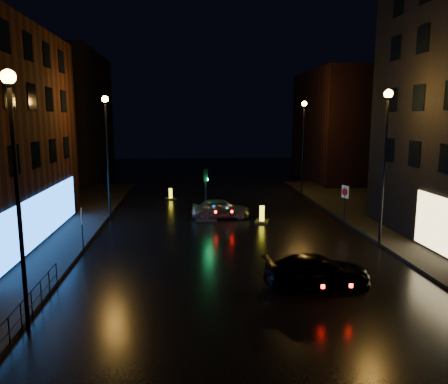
{
  "coord_description": "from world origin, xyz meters",
  "views": [
    {
      "loc": [
        -2.55,
        -15.92,
        6.94
      ],
      "look_at": [
        -0.42,
        8.27,
        2.8
      ],
      "focal_mm": 35.0,
      "sensor_mm": 36.0,
      "label": 1
    }
  ],
  "objects_px": {
    "traffic_signal": "(206,211)",
    "dark_sedan": "(317,271)",
    "silver_hatchback": "(221,208)",
    "road_sign_left": "(82,220)",
    "bollard_near": "(262,219)",
    "road_sign_right": "(345,195)",
    "bollard_far": "(171,197)"
  },
  "relations": [
    {
      "from": "bollard_near",
      "to": "silver_hatchback",
      "type": "bearing_deg",
      "value": 166.54
    },
    {
      "from": "road_sign_right",
      "to": "silver_hatchback",
      "type": "bearing_deg",
      "value": -38.98
    },
    {
      "from": "bollard_near",
      "to": "bollard_far",
      "type": "height_order",
      "value": "bollard_near"
    },
    {
      "from": "dark_sedan",
      "to": "road_sign_right",
      "type": "height_order",
      "value": "road_sign_right"
    },
    {
      "from": "traffic_signal",
      "to": "bollard_far",
      "type": "distance_m",
      "value": 7.88
    },
    {
      "from": "dark_sedan",
      "to": "bollard_near",
      "type": "xyz_separation_m",
      "value": [
        -0.37,
        11.24,
        -0.4
      ]
    },
    {
      "from": "dark_sedan",
      "to": "bollard_far",
      "type": "height_order",
      "value": "dark_sedan"
    },
    {
      "from": "bollard_near",
      "to": "road_sign_right",
      "type": "height_order",
      "value": "road_sign_right"
    },
    {
      "from": "dark_sedan",
      "to": "bollard_far",
      "type": "bearing_deg",
      "value": 13.27
    },
    {
      "from": "silver_hatchback",
      "to": "road_sign_left",
      "type": "height_order",
      "value": "road_sign_left"
    },
    {
      "from": "traffic_signal",
      "to": "bollard_near",
      "type": "xyz_separation_m",
      "value": [
        3.68,
        -1.71,
        -0.25
      ]
    },
    {
      "from": "traffic_signal",
      "to": "dark_sedan",
      "type": "bearing_deg",
      "value": -72.63
    },
    {
      "from": "silver_hatchback",
      "to": "road_sign_left",
      "type": "relative_size",
      "value": 1.69
    },
    {
      "from": "silver_hatchback",
      "to": "dark_sedan",
      "type": "relative_size",
      "value": 0.9
    },
    {
      "from": "silver_hatchback",
      "to": "dark_sedan",
      "type": "height_order",
      "value": "silver_hatchback"
    },
    {
      "from": "dark_sedan",
      "to": "road_sign_right",
      "type": "distance_m",
      "value": 11.77
    },
    {
      "from": "dark_sedan",
      "to": "traffic_signal",
      "type": "bearing_deg",
      "value": 12.27
    },
    {
      "from": "traffic_signal",
      "to": "road_sign_right",
      "type": "distance_m",
      "value": 9.51
    },
    {
      "from": "bollard_near",
      "to": "road_sign_right",
      "type": "bearing_deg",
      "value": 9.32
    },
    {
      "from": "bollard_near",
      "to": "road_sign_left",
      "type": "xyz_separation_m",
      "value": [
        -10.38,
        -5.92,
        1.55
      ]
    },
    {
      "from": "bollard_far",
      "to": "traffic_signal",
      "type": "bearing_deg",
      "value": -88.41
    },
    {
      "from": "silver_hatchback",
      "to": "road_sign_right",
      "type": "bearing_deg",
      "value": -105.43
    },
    {
      "from": "silver_hatchback",
      "to": "road_sign_left",
      "type": "bearing_deg",
      "value": 133.86
    },
    {
      "from": "bollard_far",
      "to": "dark_sedan",
      "type": "bearing_deg",
      "value": -90.13
    },
    {
      "from": "bollard_far",
      "to": "bollard_near",
      "type": "bearing_deg",
      "value": -73.45
    },
    {
      "from": "traffic_signal",
      "to": "road_sign_left",
      "type": "distance_m",
      "value": 10.24
    },
    {
      "from": "traffic_signal",
      "to": "road_sign_right",
      "type": "height_order",
      "value": "traffic_signal"
    },
    {
      "from": "dark_sedan",
      "to": "silver_hatchback",
      "type": "bearing_deg",
      "value": 8.19
    },
    {
      "from": "road_sign_left",
      "to": "bollard_far",
      "type": "bearing_deg",
      "value": 63.88
    },
    {
      "from": "silver_hatchback",
      "to": "road_sign_right",
      "type": "height_order",
      "value": "road_sign_right"
    },
    {
      "from": "dark_sedan",
      "to": "bollard_near",
      "type": "height_order",
      "value": "dark_sedan"
    },
    {
      "from": "bollard_far",
      "to": "road_sign_left",
      "type": "xyz_separation_m",
      "value": [
        -3.99,
        -15.03,
        1.59
      ]
    }
  ]
}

